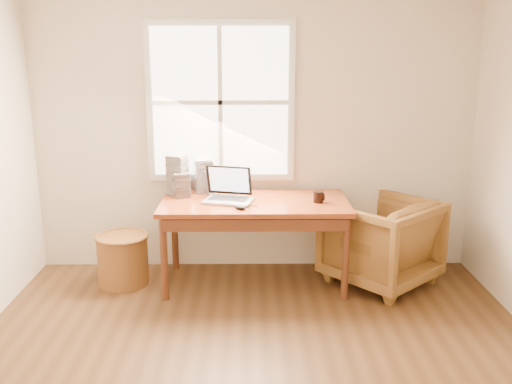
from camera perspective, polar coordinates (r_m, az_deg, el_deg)
room_shell at (r=3.14m, az=-0.29°, el=1.27°), size 4.04×4.54×2.64m
desk at (r=4.87m, az=-0.14°, el=-1.13°), size 1.60×0.80×0.04m
armchair at (r=5.11m, az=12.35°, el=-4.84°), size 1.17×1.17×0.76m
wicker_stool at (r=5.16m, az=-13.17°, el=-6.63°), size 0.45×0.45×0.44m
laptop at (r=4.80m, az=-2.80°, el=0.89°), size 0.55×0.56×0.33m
mouse at (r=4.61m, az=-1.57°, el=-1.56°), size 0.11×0.09×0.03m
coffee_mug at (r=4.84m, az=6.24°, el=-0.49°), size 0.10×0.10×0.09m
cd_stack_a at (r=5.16m, az=-5.20°, el=1.65°), size 0.18×0.16×0.30m
cd_stack_b at (r=5.03m, az=-7.50°, el=0.69°), size 0.17×0.16×0.21m
cd_stack_c at (r=5.11m, az=-7.89°, el=1.73°), size 0.20×0.19×0.35m
cd_stack_d at (r=5.16m, az=-4.74°, el=1.05°), size 0.19×0.18×0.20m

